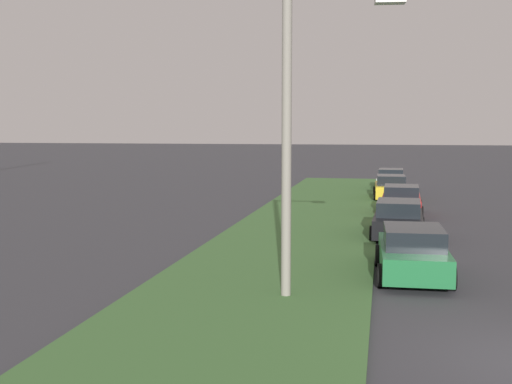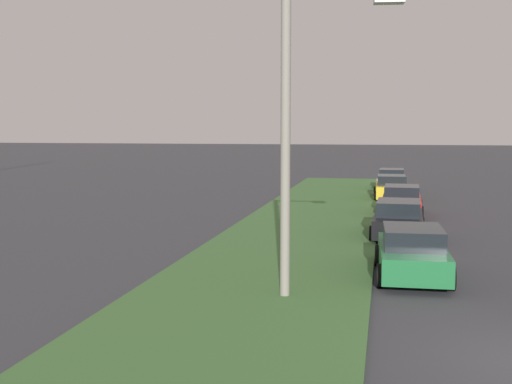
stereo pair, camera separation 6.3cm
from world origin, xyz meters
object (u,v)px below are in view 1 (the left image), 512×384
Objects in this scene: parked_car_silver at (391,180)px; streetlight at (301,122)px; parked_car_red at (401,201)px; parked_car_black at (398,220)px; parked_car_yellow at (391,188)px; parked_car_green at (413,253)px.

streetlight is at bearing 176.81° from parked_car_silver.
parked_car_red is 0.58× the size of streetlight.
streetlight reaches higher than parked_car_black.
parked_car_yellow is 5.88m from parked_car_silver.
parked_car_black is 1.00× the size of parked_car_silver.
streetlight reaches higher than parked_car_silver.
parked_car_black and parked_car_silver have the same top height.
parked_car_silver is at bearing 3.40° from parked_car_red.
parked_car_black is at bearing 0.46° from parked_car_green.
parked_car_yellow is (13.20, 0.15, 0.00)m from parked_car_black.
parked_car_yellow is at bearing -6.06° from streetlight.
parked_car_yellow and parked_car_silver have the same top height.
parked_car_red is (6.46, -0.28, 0.00)m from parked_car_black.
parked_car_black is 1.01× the size of parked_car_yellow.
parked_car_red is at bearing -0.39° from parked_car_black.
parked_car_black is 13.20m from parked_car_yellow.
parked_car_green is at bearing -177.46° from parked_car_silver.
streetlight reaches higher than parked_car_green.
streetlight is at bearing 172.61° from parked_car_yellow.
parked_car_red is at bearing -176.59° from parked_car_silver.
parked_car_green and parked_car_silver have the same top height.
parked_car_black is at bearing -15.06° from streetlight.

